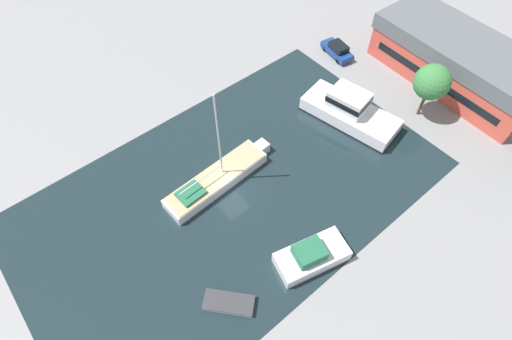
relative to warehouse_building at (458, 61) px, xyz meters
name	(u,v)px	position (x,y,z in m)	size (l,w,h in m)	color
ground_plane	(232,192)	(-3.99, -29.89, -2.80)	(440.00, 440.00, 0.00)	gray
water_canal	(232,192)	(-3.99, -29.89, -2.79)	(24.11, 39.95, 0.01)	#19282D
warehouse_building	(458,61)	(0.00, 0.00, 0.00)	(20.18, 9.09, 5.52)	#C64C3D
quay_tree_near_building	(432,82)	(0.99, -7.47, 1.77)	(3.76, 3.76, 6.47)	brown
parked_car	(337,50)	(-11.95, -7.00, -1.96)	(4.74, 2.53, 1.69)	navy
sailboat_moored	(218,179)	(-5.77, -30.27, -2.13)	(3.32, 12.20, 11.21)	silver
motor_cruiser	(349,111)	(-3.45, -14.22, -1.47)	(11.19, 6.17, 3.68)	white
small_dinghy	(229,303)	(4.35, -36.67, -2.53)	(4.15, 3.95, 0.51)	white
cabin_boat	(311,256)	(5.84, -28.99, -1.91)	(4.30, 6.69, 2.38)	silver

